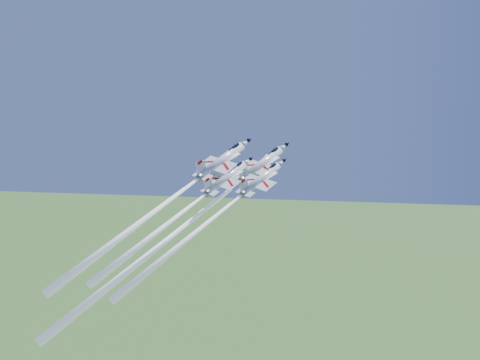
# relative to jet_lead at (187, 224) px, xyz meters

# --- Properties ---
(jet_lead) EXTENTS (37.18, 40.39, 49.96)m
(jet_lead) POSITION_rel_jet_lead_xyz_m (0.00, 0.00, 0.00)
(jet_lead) COLOR white
(jet_left) EXTENTS (31.12, 33.53, 37.75)m
(jet_left) POSITION_rel_jet_lead_xyz_m (-4.86, 0.35, 4.46)
(jet_left) COLOR white
(jet_right) EXTENTS (25.73, 27.75, 31.35)m
(jet_right) POSITION_rel_jet_lead_xyz_m (7.08, -7.28, 3.53)
(jet_right) COLOR white
(jet_slot) EXTENTS (25.09, 26.96, 30.00)m
(jet_slot) POSITION_rel_jet_lead_xyz_m (-0.30, -2.25, 3.38)
(jet_slot) COLOR white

